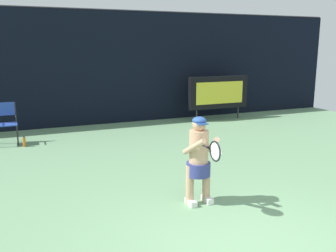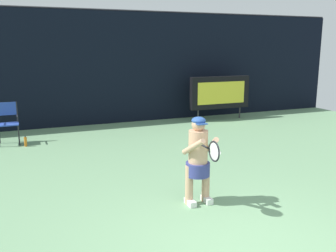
{
  "view_description": "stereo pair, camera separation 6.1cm",
  "coord_description": "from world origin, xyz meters",
  "px_view_note": "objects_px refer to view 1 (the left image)",
  "views": [
    {
      "loc": [
        -2.58,
        -3.53,
        2.52
      ],
      "look_at": [
        0.05,
        2.8,
        1.05
      ],
      "focal_mm": 40.07,
      "sensor_mm": 36.0,
      "label": 1
    },
    {
      "loc": [
        -2.53,
        -3.56,
        2.52
      ],
      "look_at": [
        0.05,
        2.8,
        1.05
      ],
      "focal_mm": 40.07,
      "sensor_mm": 36.0,
      "label": 2
    }
  ],
  "objects_px": {
    "scoreboard": "(218,93)",
    "umpire_chair": "(6,121)",
    "tennis_player": "(199,157)",
    "water_bottle": "(24,142)",
    "tennis_racket": "(214,151)"
  },
  "relations": [
    {
      "from": "scoreboard",
      "to": "umpire_chair",
      "type": "bearing_deg",
      "value": -173.22
    },
    {
      "from": "umpire_chair",
      "to": "tennis_player",
      "type": "bearing_deg",
      "value": -61.24
    },
    {
      "from": "water_bottle",
      "to": "tennis_racket",
      "type": "height_order",
      "value": "tennis_racket"
    },
    {
      "from": "water_bottle",
      "to": "tennis_racket",
      "type": "xyz_separation_m",
      "value": [
        2.49,
        -5.31,
        0.89
      ]
    },
    {
      "from": "umpire_chair",
      "to": "water_bottle",
      "type": "height_order",
      "value": "umpire_chair"
    },
    {
      "from": "umpire_chair",
      "to": "tennis_player",
      "type": "xyz_separation_m",
      "value": [
        2.89,
        -5.26,
        0.15
      ]
    },
    {
      "from": "scoreboard",
      "to": "tennis_player",
      "type": "height_order",
      "value": "scoreboard"
    },
    {
      "from": "water_bottle",
      "to": "tennis_player",
      "type": "height_order",
      "value": "tennis_player"
    },
    {
      "from": "scoreboard",
      "to": "water_bottle",
      "type": "distance_m",
      "value": 6.54
    },
    {
      "from": "tennis_racket",
      "to": "scoreboard",
      "type": "bearing_deg",
      "value": 79.03
    },
    {
      "from": "tennis_player",
      "to": "umpire_chair",
      "type": "bearing_deg",
      "value": 118.76
    },
    {
      "from": "water_bottle",
      "to": "scoreboard",
      "type": "bearing_deg",
      "value": 11.11
    },
    {
      "from": "scoreboard",
      "to": "tennis_player",
      "type": "distance_m",
      "value": 7.19
    },
    {
      "from": "scoreboard",
      "to": "umpire_chair",
      "type": "distance_m",
      "value": 6.8
    },
    {
      "from": "tennis_player",
      "to": "tennis_racket",
      "type": "xyz_separation_m",
      "value": [
        -0.01,
        -0.5,
        0.24
      ]
    }
  ]
}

